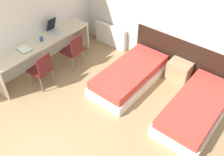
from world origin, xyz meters
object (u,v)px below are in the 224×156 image
object	(u,v)px
nightstand	(179,71)
chair_near_laptop	(73,50)
bed_near_window	(130,76)
bed_near_door	(196,109)
chair_near_notebook	(41,69)
laptop	(54,29)

from	to	relation	value
nightstand	chair_near_laptop	size ratio (longest dim) A/B	0.57
bed_near_window	bed_near_door	xyz separation A→B (m)	(1.57, 0.00, 0.00)
bed_near_window	bed_near_door	size ratio (longest dim) A/B	1.00
bed_near_window	chair_near_notebook	world-z (taller)	chair_near_notebook
bed_near_door	nightstand	distance (m)	1.11
laptop	bed_near_window	bearing A→B (deg)	10.89
bed_near_window	nightstand	distance (m)	1.11
chair_near_laptop	chair_near_notebook	world-z (taller)	same
bed_near_window	chair_near_laptop	world-z (taller)	chair_near_laptop
nightstand	laptop	bearing A→B (deg)	-156.76
bed_near_window	bed_near_door	world-z (taller)	same
nightstand	chair_near_laptop	xyz separation A→B (m)	(-2.18, -1.14, 0.25)
chair_near_notebook	laptop	xyz separation A→B (m)	(-0.55, 0.89, 0.35)
chair_near_notebook	laptop	bearing A→B (deg)	116.28
nightstand	laptop	world-z (taller)	laptop
bed_near_door	chair_near_notebook	size ratio (longest dim) A/B	2.27
bed_near_window	chair_near_notebook	bearing A→B (deg)	-137.46
bed_near_door	laptop	xyz separation A→B (m)	(-3.52, -0.38, 0.63)
bed_near_door	chair_near_laptop	bearing A→B (deg)	-173.20
chair_near_notebook	laptop	distance (m)	1.11
nightstand	bed_near_window	bearing A→B (deg)	-134.91
bed_near_window	nightstand	size ratio (longest dim) A/B	3.96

